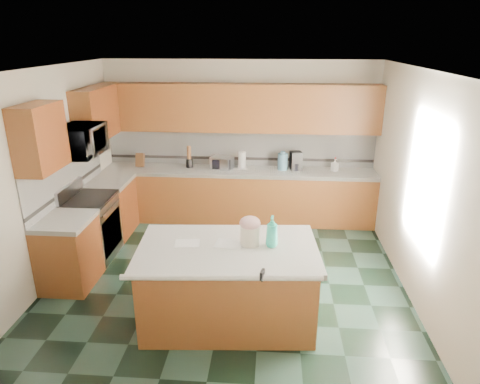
# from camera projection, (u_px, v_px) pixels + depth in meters

# --- Properties ---
(floor) EXTENTS (4.60, 4.60, 0.00)m
(floor) POSITION_uv_depth(u_px,v_px,m) (227.00, 280.00, 5.69)
(floor) COLOR black
(floor) RESTS_ON ground
(ceiling) EXTENTS (4.60, 4.60, 0.00)m
(ceiling) POSITION_uv_depth(u_px,v_px,m) (224.00, 69.00, 4.76)
(ceiling) COLOR white
(ceiling) RESTS_ON ground
(wall_back) EXTENTS (4.60, 0.04, 2.70)m
(wall_back) POSITION_uv_depth(u_px,v_px,m) (240.00, 140.00, 7.40)
(wall_back) COLOR #EFE4CF
(wall_back) RESTS_ON ground
(wall_front) EXTENTS (4.60, 0.04, 2.70)m
(wall_front) POSITION_uv_depth(u_px,v_px,m) (191.00, 289.00, 3.05)
(wall_front) COLOR #EFE4CF
(wall_front) RESTS_ON ground
(wall_left) EXTENTS (0.04, 4.60, 2.70)m
(wall_left) POSITION_uv_depth(u_px,v_px,m) (43.00, 179.00, 5.39)
(wall_left) COLOR #EFE4CF
(wall_left) RESTS_ON ground
(wall_right) EXTENTS (0.04, 4.60, 2.70)m
(wall_right) POSITION_uv_depth(u_px,v_px,m) (420.00, 189.00, 5.06)
(wall_right) COLOR #EFE4CF
(wall_right) RESTS_ON ground
(back_base_cab) EXTENTS (4.60, 0.60, 0.86)m
(back_base_cab) POSITION_uv_depth(u_px,v_px,m) (239.00, 197.00, 7.41)
(back_base_cab) COLOR #4E1F0C
(back_base_cab) RESTS_ON ground
(back_countertop) EXTENTS (4.60, 0.64, 0.06)m
(back_countertop) POSITION_uv_depth(u_px,v_px,m) (239.00, 171.00, 7.26)
(back_countertop) COLOR silver
(back_countertop) RESTS_ON back_base_cab
(back_upper_cab) EXTENTS (4.60, 0.33, 0.78)m
(back_upper_cab) POSITION_uv_depth(u_px,v_px,m) (239.00, 108.00, 7.02)
(back_upper_cab) COLOR #4E1F0C
(back_upper_cab) RESTS_ON wall_back
(back_backsplash) EXTENTS (4.60, 0.02, 0.63)m
(back_backsplash) POSITION_uv_depth(u_px,v_px,m) (240.00, 147.00, 7.41)
(back_backsplash) COLOR silver
(back_backsplash) RESTS_ON back_countertop
(back_accent_band) EXTENTS (4.60, 0.01, 0.05)m
(back_accent_band) POSITION_uv_depth(u_px,v_px,m) (240.00, 158.00, 7.47)
(back_accent_band) COLOR black
(back_accent_band) RESTS_ON back_countertop
(left_base_cab_rear) EXTENTS (0.60, 0.82, 0.86)m
(left_base_cab_rear) POSITION_uv_depth(u_px,v_px,m) (112.00, 209.00, 6.89)
(left_base_cab_rear) COLOR #4E1F0C
(left_base_cab_rear) RESTS_ON ground
(left_counter_rear) EXTENTS (0.64, 0.82, 0.06)m
(left_counter_rear) POSITION_uv_depth(u_px,v_px,m) (109.00, 182.00, 6.73)
(left_counter_rear) COLOR silver
(left_counter_rear) RESTS_ON left_base_cab_rear
(left_base_cab_front) EXTENTS (0.60, 0.72, 0.86)m
(left_base_cab_front) POSITION_uv_depth(u_px,v_px,m) (69.00, 254.00, 5.46)
(left_base_cab_front) COLOR #4E1F0C
(left_base_cab_front) RESTS_ON ground
(left_counter_front) EXTENTS (0.64, 0.72, 0.06)m
(left_counter_front) POSITION_uv_depth(u_px,v_px,m) (64.00, 221.00, 5.30)
(left_counter_front) COLOR silver
(left_counter_front) RESTS_ON left_base_cab_front
(left_backsplash) EXTENTS (0.02, 2.30, 0.63)m
(left_backsplash) POSITION_uv_depth(u_px,v_px,m) (67.00, 175.00, 5.94)
(left_backsplash) COLOR silver
(left_backsplash) RESTS_ON wall_left
(left_accent_band) EXTENTS (0.01, 2.30, 0.05)m
(left_accent_band) POSITION_uv_depth(u_px,v_px,m) (69.00, 188.00, 6.01)
(left_accent_band) COLOR black
(left_accent_band) RESTS_ON wall_left
(left_upper_cab_rear) EXTENTS (0.33, 1.09, 0.78)m
(left_upper_cab_rear) POSITION_uv_depth(u_px,v_px,m) (96.00, 114.00, 6.51)
(left_upper_cab_rear) COLOR #4E1F0C
(left_upper_cab_rear) RESTS_ON wall_left
(left_upper_cab_front) EXTENTS (0.33, 0.72, 0.78)m
(left_upper_cab_front) POSITION_uv_depth(u_px,v_px,m) (40.00, 138.00, 4.95)
(left_upper_cab_front) COLOR #4E1F0C
(left_upper_cab_front) RESTS_ON wall_left
(range_body) EXTENTS (0.60, 0.76, 0.88)m
(range_body) POSITION_uv_depth(u_px,v_px,m) (92.00, 229.00, 6.15)
(range_body) COLOR #B7B7BC
(range_body) RESTS_ON ground
(range_oven_door) EXTENTS (0.02, 0.68, 0.55)m
(range_oven_door) POSITION_uv_depth(u_px,v_px,m) (112.00, 232.00, 6.14)
(range_oven_door) COLOR black
(range_oven_door) RESTS_ON range_body
(range_cooktop) EXTENTS (0.62, 0.78, 0.04)m
(range_cooktop) POSITION_uv_depth(u_px,v_px,m) (88.00, 199.00, 5.99)
(range_cooktop) COLOR black
(range_cooktop) RESTS_ON range_body
(range_handle) EXTENTS (0.02, 0.66, 0.02)m
(range_handle) POSITION_uv_depth(u_px,v_px,m) (111.00, 208.00, 6.01)
(range_handle) COLOR #B7B7BC
(range_handle) RESTS_ON range_body
(range_backguard) EXTENTS (0.06, 0.76, 0.18)m
(range_backguard) POSITION_uv_depth(u_px,v_px,m) (69.00, 191.00, 5.97)
(range_backguard) COLOR #B7B7BC
(range_backguard) RESTS_ON range_body
(microwave) EXTENTS (0.50, 0.73, 0.41)m
(microwave) POSITION_uv_depth(u_px,v_px,m) (81.00, 141.00, 5.70)
(microwave) COLOR #B7B7BC
(microwave) RESTS_ON wall_left
(island_base) EXTENTS (1.90, 1.17, 0.86)m
(island_base) POSITION_uv_depth(u_px,v_px,m) (228.00, 286.00, 4.75)
(island_base) COLOR #4E1F0C
(island_base) RESTS_ON ground
(island_top) EXTENTS (2.01, 1.28, 0.06)m
(island_top) POSITION_uv_depth(u_px,v_px,m) (228.00, 249.00, 4.60)
(island_top) COLOR silver
(island_top) RESTS_ON island_base
(island_bullnose) EXTENTS (1.93, 0.19, 0.06)m
(island_bullnose) POSITION_uv_depth(u_px,v_px,m) (222.00, 278.00, 4.06)
(island_bullnose) COLOR silver
(island_bullnose) RESTS_ON island_base
(treat_jar) EXTENTS (0.21, 0.21, 0.22)m
(treat_jar) POSITION_uv_depth(u_px,v_px,m) (250.00, 235.00, 4.61)
(treat_jar) COLOR #EEE0C9
(treat_jar) RESTS_ON island_top
(treat_jar_lid) EXTENTS (0.23, 0.23, 0.14)m
(treat_jar_lid) POSITION_uv_depth(u_px,v_px,m) (250.00, 223.00, 4.56)
(treat_jar_lid) COLOR #C89294
(treat_jar_lid) RESTS_ON treat_jar
(treat_jar_knob) EXTENTS (0.07, 0.03, 0.03)m
(treat_jar_knob) POSITION_uv_depth(u_px,v_px,m) (250.00, 219.00, 4.55)
(treat_jar_knob) COLOR tan
(treat_jar_knob) RESTS_ON treat_jar_lid
(treat_jar_knob_end_l) EXTENTS (0.04, 0.04, 0.04)m
(treat_jar_knob_end_l) POSITION_uv_depth(u_px,v_px,m) (246.00, 219.00, 4.55)
(treat_jar_knob_end_l) COLOR tan
(treat_jar_knob_end_l) RESTS_ON treat_jar_lid
(treat_jar_knob_end_r) EXTENTS (0.04, 0.04, 0.04)m
(treat_jar_knob_end_r) POSITION_uv_depth(u_px,v_px,m) (254.00, 219.00, 4.54)
(treat_jar_knob_end_r) COLOR tan
(treat_jar_knob_end_r) RESTS_ON treat_jar_lid
(soap_bottle_island) EXTENTS (0.16, 0.16, 0.35)m
(soap_bottle_island) POSITION_uv_depth(u_px,v_px,m) (272.00, 231.00, 4.55)
(soap_bottle_island) COLOR #2AB6A1
(soap_bottle_island) RESTS_ON island_top
(paper_sheet_a) EXTENTS (0.33, 0.26, 0.00)m
(paper_sheet_a) POSITION_uv_depth(u_px,v_px,m) (229.00, 244.00, 4.65)
(paper_sheet_a) COLOR white
(paper_sheet_a) RESTS_ON island_top
(paper_sheet_b) EXTENTS (0.29, 0.23, 0.00)m
(paper_sheet_b) POSITION_uv_depth(u_px,v_px,m) (187.00, 243.00, 4.67)
(paper_sheet_b) COLOR white
(paper_sheet_b) RESTS_ON island_top
(clamp_body) EXTENTS (0.05, 0.10, 0.08)m
(clamp_body) POSITION_uv_depth(u_px,v_px,m) (262.00, 275.00, 4.04)
(clamp_body) COLOR black
(clamp_body) RESTS_ON island_top
(clamp_handle) EXTENTS (0.02, 0.07, 0.02)m
(clamp_handle) POSITION_uv_depth(u_px,v_px,m) (262.00, 280.00, 3.99)
(clamp_handle) COLOR black
(clamp_handle) RESTS_ON island_top
(knife_block) EXTENTS (0.14, 0.18, 0.26)m
(knife_block) POSITION_uv_depth(u_px,v_px,m) (140.00, 160.00, 7.37)
(knife_block) COLOR #472814
(knife_block) RESTS_ON back_countertop
(utensil_crock) EXTENTS (0.12, 0.12, 0.15)m
(utensil_crock) POSITION_uv_depth(u_px,v_px,m) (189.00, 163.00, 7.36)
(utensil_crock) COLOR black
(utensil_crock) RESTS_ON back_countertop
(utensil_bundle) EXTENTS (0.07, 0.07, 0.22)m
(utensil_bundle) POSITION_uv_depth(u_px,v_px,m) (189.00, 152.00, 7.29)
(utensil_bundle) COLOR #472814
(utensil_bundle) RESTS_ON utensil_crock
(toaster_oven) EXTENTS (0.41, 0.35, 0.20)m
(toaster_oven) POSITION_uv_depth(u_px,v_px,m) (222.00, 163.00, 7.28)
(toaster_oven) COLOR #B7B7BC
(toaster_oven) RESTS_ON back_countertop
(toaster_oven_door) EXTENTS (0.31, 0.01, 0.16)m
(toaster_oven_door) POSITION_uv_depth(u_px,v_px,m) (221.00, 165.00, 7.17)
(toaster_oven_door) COLOR black
(toaster_oven_door) RESTS_ON toaster_oven
(paper_towel) EXTENTS (0.13, 0.13, 0.28)m
(paper_towel) POSITION_uv_depth(u_px,v_px,m) (242.00, 160.00, 7.29)
(paper_towel) COLOR white
(paper_towel) RESTS_ON back_countertop
(paper_towel_base) EXTENTS (0.19, 0.19, 0.01)m
(paper_towel_base) POSITION_uv_depth(u_px,v_px,m) (242.00, 168.00, 7.33)
(paper_towel_base) COLOR #B7B7BC
(paper_towel_base) RESTS_ON back_countertop
(water_jug) EXTENTS (0.17, 0.17, 0.28)m
(water_jug) POSITION_uv_depth(u_px,v_px,m) (283.00, 162.00, 7.20)
(water_jug) COLOR #629CBE
(water_jug) RESTS_ON back_countertop
(water_jug_neck) EXTENTS (0.08, 0.08, 0.04)m
(water_jug_neck) POSITION_uv_depth(u_px,v_px,m) (283.00, 153.00, 7.15)
(water_jug_neck) COLOR #629CBE
(water_jug_neck) RESTS_ON water_jug
(coffee_maker) EXTENTS (0.22, 0.23, 0.31)m
(coffee_maker) POSITION_uv_depth(u_px,v_px,m) (296.00, 161.00, 7.20)
(coffee_maker) COLOR black
(coffee_maker) RESTS_ON back_countertop
(coffee_carafe) EXTENTS (0.13, 0.13, 0.13)m
(coffee_carafe) POSITION_uv_depth(u_px,v_px,m) (296.00, 167.00, 7.19)
(coffee_carafe) COLOR black
(coffee_carafe) RESTS_ON back_countertop
(soap_bottle_back) EXTENTS (0.13, 0.13, 0.21)m
(soap_bottle_back) POSITION_uv_depth(u_px,v_px,m) (335.00, 165.00, 7.14)
(soap_bottle_back) COLOR white
(soap_bottle_back) RESTS_ON back_countertop
(soap_back_cap) EXTENTS (0.02, 0.02, 0.03)m
(soap_back_cap) POSITION_uv_depth(u_px,v_px,m) (335.00, 158.00, 7.10)
(soap_back_cap) COLOR red
(soap_back_cap) RESTS_ON soap_bottle_back
(window_light_proxy) EXTENTS (0.02, 1.40, 1.10)m
(window_light_proxy) POSITION_uv_depth(u_px,v_px,m) (425.00, 182.00, 4.82)
(window_light_proxy) COLOR white
(window_light_proxy) RESTS_ON wall_right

